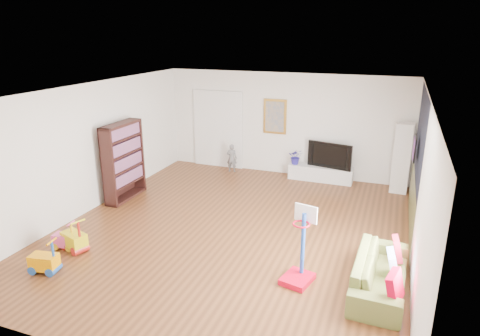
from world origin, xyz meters
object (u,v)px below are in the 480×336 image
at_px(media_console, 321,173).
at_px(sofa, 380,273).
at_px(basketball_hoop, 299,246).
at_px(bookshelf, 123,161).

xyz_separation_m(media_console, sofa, (1.73, -4.59, 0.08)).
relative_size(media_console, basketball_hoop, 1.33).
bearing_deg(sofa, basketball_hoop, 103.59).
relative_size(bookshelf, basketball_hoop, 1.44).
bearing_deg(sofa, bookshelf, 74.74).
relative_size(sofa, basketball_hoop, 1.51).
distance_m(sofa, basketball_hoop, 1.27).
xyz_separation_m(bookshelf, sofa, (5.74, -1.79, -0.61)).
relative_size(bookshelf, sofa, 0.95).
height_order(media_console, bookshelf, bookshelf).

